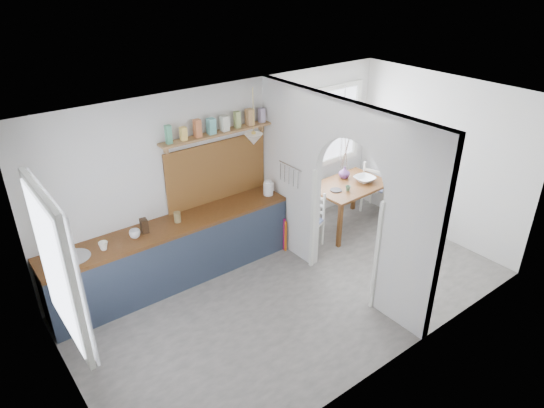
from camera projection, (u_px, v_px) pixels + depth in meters
floor at (296, 294)px, 6.64m from camera, size 5.80×3.20×0.01m
ceiling at (301, 109)px, 5.45m from camera, size 5.80×3.20×0.01m
walls at (298, 211)px, 6.05m from camera, size 5.81×3.21×2.60m
partition at (336, 184)px, 6.40m from camera, size 0.12×3.20×2.60m
kitchen_window at (54, 268)px, 4.33m from camera, size 0.10×1.16×1.50m
nook_window at (321, 128)px, 7.99m from camera, size 1.76×0.10×1.30m
counter at (173, 252)px, 6.76m from camera, size 3.50×0.60×0.90m
sink at (74, 258)px, 5.84m from camera, size 0.40×0.40×0.02m
backsplash at (217, 171)px, 7.02m from camera, size 1.65×0.03×0.90m
shelf at (218, 129)px, 6.67m from camera, size 1.75×0.20×0.21m
pendant_lamp at (254, 139)px, 6.67m from camera, size 0.26×0.26×0.16m
utensil_rail at (290, 166)px, 6.94m from camera, size 0.02×0.50×0.02m
dining_table at (347, 206)px, 8.13m from camera, size 1.30×0.89×0.79m
chair_left at (307, 222)px, 7.52m from camera, size 0.54×0.54×0.91m
chair_right at (378, 186)px, 8.62m from camera, size 0.55×0.55×0.97m
kettle at (268, 188)px, 7.31m from camera, size 0.21×0.17×0.24m
mug_a at (103, 246)px, 5.96m from camera, size 0.13×0.13×0.11m
mug_b at (135, 234)px, 6.22m from camera, size 0.18×0.18×0.11m
knife_block at (144, 226)px, 6.32m from camera, size 0.10×0.13×0.19m
jar at (177, 217)px, 6.58m from camera, size 0.10×0.10×0.15m
towel_magenta at (284, 235)px, 7.52m from camera, size 0.02×0.03×0.56m
towel_orange at (286, 237)px, 7.51m from camera, size 0.02×0.03×0.54m
bowl at (365, 179)px, 8.04m from camera, size 0.35×0.35×0.08m
table_cup at (348, 188)px, 7.71m from camera, size 0.10×0.10×0.08m
plate at (336, 190)px, 7.73m from camera, size 0.24×0.24×0.02m
vase at (344, 172)px, 8.14m from camera, size 0.21×0.21×0.20m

